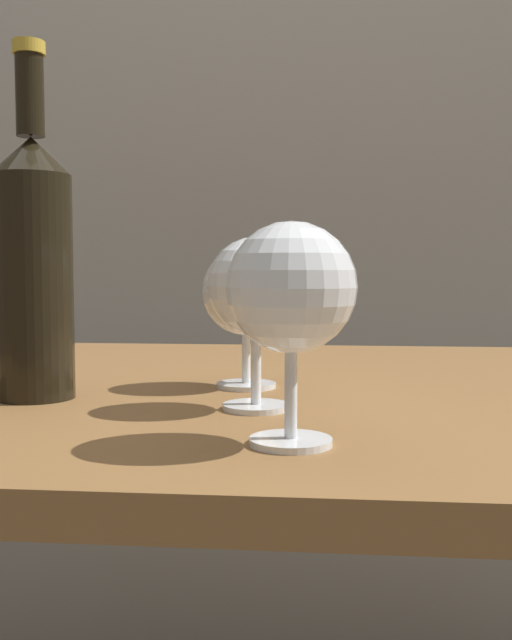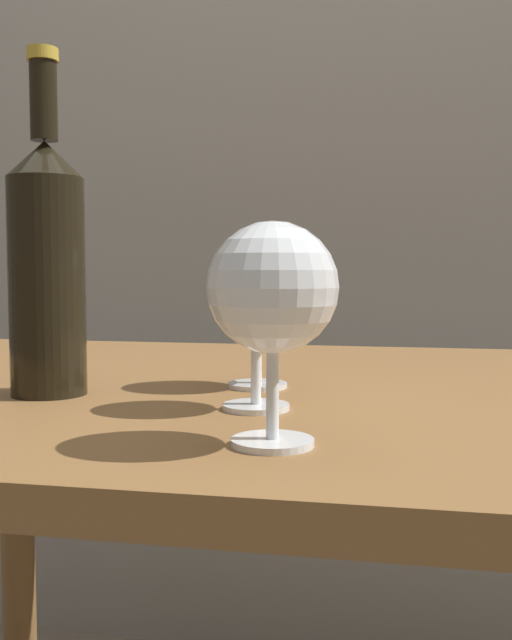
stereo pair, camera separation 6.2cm
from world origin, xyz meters
TOP-DOWN VIEW (x-y plane):
  - back_wall at (0.00, 0.84)m, footprint 5.00×0.08m
  - dining_table at (0.00, 0.00)m, footprint 1.11×0.78m
  - wine_glass_merlot at (0.05, -0.28)m, footprint 0.09×0.09m
  - wine_glass_rose at (0.02, -0.15)m, footprint 0.09×0.09m
  - wine_glass_port at (-0.01, -0.04)m, footprint 0.09×0.09m
  - wine_bottle at (-0.20, -0.12)m, footprint 0.07×0.07m

SIDE VIEW (x-z plane):
  - dining_table at x=0.00m, z-range 0.27..1.03m
  - wine_glass_port at x=-0.01m, z-range 0.78..0.93m
  - wine_glass_rose at x=0.02m, z-range 0.79..0.94m
  - wine_glass_merlot at x=0.05m, z-range 0.79..0.95m
  - wine_bottle at x=-0.20m, z-range 0.72..1.06m
  - back_wall at x=0.00m, z-range 0.00..2.60m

